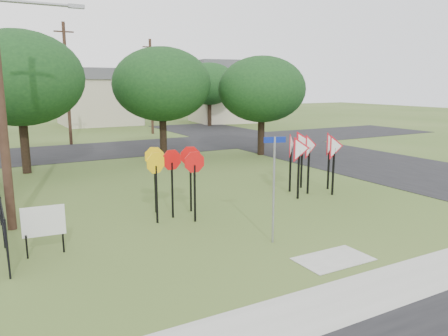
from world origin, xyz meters
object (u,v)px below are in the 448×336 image
at_px(yield_sign_cluster, 311,148).
at_px(street_name_sign, 274,183).
at_px(stop_sign_cluster, 173,167).
at_px(info_board, 44,223).

bearing_deg(yield_sign_cluster, street_name_sign, -139.64).
distance_m(stop_sign_cluster, yield_sign_cluster, 6.44).
bearing_deg(info_board, street_name_sign, -20.17).
height_order(street_name_sign, yield_sign_cluster, street_name_sign).
bearing_deg(info_board, stop_sign_cluster, 18.99).
bearing_deg(stop_sign_cluster, info_board, -161.01).
bearing_deg(street_name_sign, info_board, 159.83).
bearing_deg(stop_sign_cluster, yield_sign_cluster, 3.70).
xyz_separation_m(street_name_sign, yield_sign_cluster, (4.86, 4.13, 0.13)).
relative_size(street_name_sign, stop_sign_cluster, 1.29).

